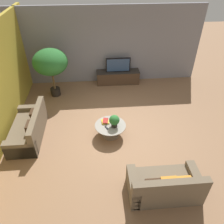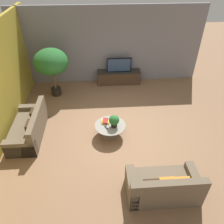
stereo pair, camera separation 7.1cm
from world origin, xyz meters
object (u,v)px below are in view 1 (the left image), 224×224
(television, at_px, (118,65))
(couch_by_wall, at_px, (29,129))
(coffee_table, at_px, (110,128))
(couch_near_entry, at_px, (164,186))
(potted_plant_tabletop, at_px, (114,121))
(potted_palm_tall, at_px, (50,63))
(media_console, at_px, (118,77))

(television, height_order, couch_by_wall, television)
(coffee_table, bearing_deg, couch_by_wall, 176.15)
(television, bearing_deg, couch_near_entry, -84.60)
(potted_plant_tabletop, bearing_deg, couch_by_wall, 174.79)
(couch_by_wall, height_order, potted_palm_tall, potted_palm_tall)
(couch_near_entry, bearing_deg, potted_plant_tabletop, -64.60)
(coffee_table, distance_m, potted_plant_tabletop, 0.36)
(television, relative_size, potted_plant_tabletop, 2.53)
(couch_by_wall, relative_size, couch_near_entry, 1.13)
(television, relative_size, couch_near_entry, 0.61)
(media_console, height_order, coffee_table, media_console)
(media_console, height_order, potted_plant_tabletop, potted_plant_tabletop)
(couch_by_wall, bearing_deg, couch_near_entry, 57.22)
(potted_palm_tall, bearing_deg, potted_plant_tabletop, -51.17)
(media_console, bearing_deg, coffee_table, -99.91)
(couch_by_wall, bearing_deg, coffee_table, 86.15)
(television, bearing_deg, coffee_table, -99.92)
(potted_palm_tall, distance_m, potted_plant_tabletop, 3.34)
(media_console, relative_size, potted_palm_tall, 0.97)
(couch_near_entry, xyz_separation_m, potted_palm_tall, (-3.00, 4.55, 1.05))
(coffee_table, distance_m, potted_palm_tall, 3.31)
(potted_plant_tabletop, bearing_deg, couch_near_entry, -64.60)
(couch_by_wall, relative_size, potted_palm_tall, 1.00)
(couch_by_wall, height_order, couch_near_entry, same)
(media_console, xyz_separation_m, potted_plant_tabletop, (-0.45, -3.29, 0.34))
(television, distance_m, potted_palm_tall, 2.66)
(couch_near_entry, relative_size, potted_plant_tabletop, 4.16)
(media_console, bearing_deg, potted_plant_tabletop, -97.85)
(couch_by_wall, height_order, potted_plant_tabletop, couch_by_wall)
(media_console, distance_m, couch_near_entry, 5.32)
(couch_by_wall, relative_size, potted_plant_tabletop, 4.70)
(coffee_table, height_order, couch_near_entry, couch_near_entry)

